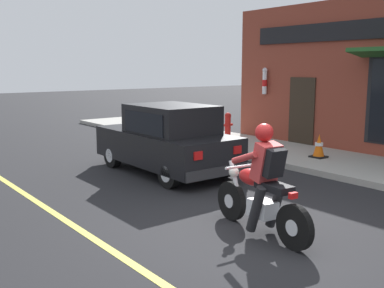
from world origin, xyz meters
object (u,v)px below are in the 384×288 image
Objects in this scene: traffic_cone at (319,146)px; fire_hydrant at (228,127)px; motorcycle_with_rider at (262,189)px; car_hatchback at (167,140)px.

fire_hydrant is (-0.02, 3.34, 0.14)m from traffic_cone.
fire_hydrant is (4.76, 5.82, -0.11)m from motorcycle_with_rider.
traffic_cone is at bearing 27.41° from motorcycle_with_rider.
car_hatchback is at bearing 157.45° from traffic_cone.
car_hatchback reaches higher than traffic_cone.
fire_hydrant reaches higher than traffic_cone.
fire_hydrant is at bearing 27.01° from car_hatchback.
motorcycle_with_rider reaches higher than fire_hydrant.
traffic_cone is at bearing -22.55° from car_hatchback.
motorcycle_with_rider reaches higher than car_hatchback.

